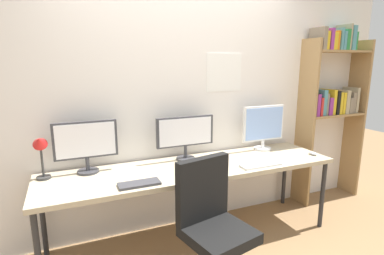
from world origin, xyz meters
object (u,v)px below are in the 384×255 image
(keyboard_right, at_px, (261,165))
(computer_mouse, at_px, (313,153))
(office_chair, at_px, (213,239))
(monitor_left, at_px, (86,143))
(monitor_right, at_px, (264,126))
(keyboard_left, at_px, (139,184))
(monitor_center, at_px, (185,134))
(desk_lamp, at_px, (40,149))
(bookshelf, at_px, (332,93))
(desk, at_px, (194,171))

(keyboard_right, distance_m, computer_mouse, 0.69)
(office_chair, xyz_separation_m, monitor_left, (-0.78, 0.85, 0.60))
(office_chair, height_order, monitor_right, monitor_right)
(office_chair, xyz_separation_m, keyboard_left, (-0.44, 0.40, 0.35))
(monitor_center, bearing_deg, desk_lamp, -178.41)
(monitor_right, bearing_deg, office_chair, -140.38)
(monitor_left, height_order, monitor_center, monitor_left)
(keyboard_right, height_order, computer_mouse, computer_mouse)
(bookshelf, height_order, desk_lamp, bookshelf)
(desk, bearing_deg, keyboard_left, -157.67)
(bookshelf, bearing_deg, monitor_center, -179.46)
(keyboard_right, bearing_deg, office_chair, -149.38)
(monitor_right, bearing_deg, desk_lamp, -179.07)
(monitor_right, xyz_separation_m, keyboard_left, (-1.46, -0.44, -0.25))
(monitor_right, xyz_separation_m, computer_mouse, (0.35, -0.37, -0.24))
(bookshelf, distance_m, monitor_left, 2.78)
(monitor_left, distance_m, monitor_center, 0.90)
(office_chair, distance_m, monitor_center, 1.04)
(desk_lamp, relative_size, keyboard_right, 1.02)
(monitor_left, bearing_deg, monitor_center, -0.00)
(desk, xyz_separation_m, monitor_center, (0.00, 0.21, 0.30))
(bookshelf, bearing_deg, monitor_right, -178.97)
(desk, distance_m, office_chair, 0.71)
(bookshelf, relative_size, keyboard_left, 6.49)
(monitor_left, xyz_separation_m, desk_lamp, (-0.34, -0.03, -0.00))
(monitor_center, bearing_deg, office_chair, -98.16)
(monitor_left, height_order, keyboard_right, monitor_left)
(desk_lamp, bearing_deg, keyboard_left, -30.84)
(desk_lamp, bearing_deg, monitor_center, 1.59)
(office_chair, height_order, monitor_left, monitor_left)
(monitor_right, distance_m, keyboard_left, 1.55)
(desk, height_order, monitor_left, monitor_left)
(monitor_left, height_order, desk_lamp, monitor_left)
(office_chair, distance_m, monitor_right, 1.45)
(desk, height_order, desk_lamp, desk_lamp)
(monitor_center, xyz_separation_m, computer_mouse, (1.25, -0.37, -0.23))
(monitor_center, distance_m, monitor_right, 0.90)
(monitor_left, distance_m, keyboard_left, 0.61)
(desk, xyz_separation_m, monitor_right, (0.90, 0.21, 0.30))
(office_chair, bearing_deg, desk, 79.16)
(keyboard_right, bearing_deg, computer_mouse, 5.87)
(office_chair, xyz_separation_m, monitor_center, (0.12, 0.85, 0.59))
(desk, distance_m, computer_mouse, 1.26)
(monitor_right, relative_size, keyboard_right, 1.30)
(monitor_center, height_order, desk_lamp, monitor_center)
(bookshelf, distance_m, office_chair, 2.35)
(bookshelf, distance_m, keyboard_left, 2.53)
(desk, xyz_separation_m, bookshelf, (1.87, 0.23, 0.61))
(keyboard_left, relative_size, computer_mouse, 3.34)
(keyboard_right, bearing_deg, monitor_center, 141.70)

